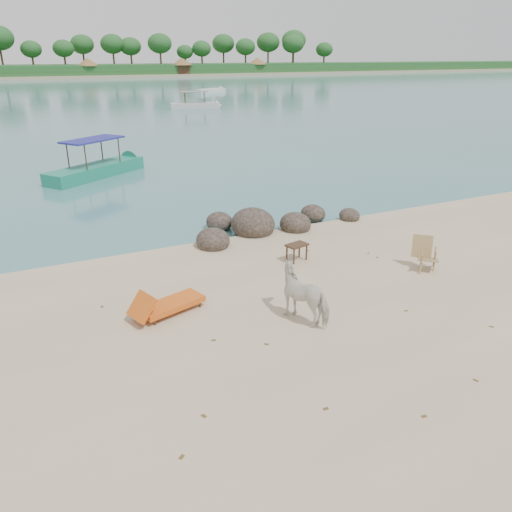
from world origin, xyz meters
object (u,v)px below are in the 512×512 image
Objects in this scene: boulders at (262,225)px; cow at (306,295)px; lounge_chair at (171,302)px; side_table at (297,253)px; boat_near at (93,145)px; deck_chair at (429,256)px.

cow is (-1.82, -5.83, 0.41)m from boulders.
lounge_chair is at bearing -136.34° from boulders.
boat_near is (-3.30, 13.75, 1.23)m from side_table.
deck_chair is at bearing -23.20° from lounge_chair.
deck_chair is 17.10m from boat_near.
cow is at bearing -125.55° from deck_chair.
boulders is 5.61m from deck_chair.
cow is 4.48m from deck_chair.
side_table is 0.10× the size of boat_near.
lounge_chair is at bearing -128.22° from boat_near.
lounge_chair is 7.04m from deck_chair.
deck_chair reaches higher than side_table.
side_table is 4.37m from lounge_chair.
deck_chair is at bearing -103.89° from boat_near.
side_table is at bearing -95.98° from boulders.
deck_chair is (2.87, -2.17, 0.21)m from side_table.
boat_near reaches higher than lounge_chair.
deck_chair is at bearing 168.45° from cow.
cow is 3.07m from lounge_chair.
deck_chair is (4.39, 0.85, -0.15)m from cow.
lounge_chair is (-4.43, -4.23, 0.08)m from boulders.
boat_near reaches higher than deck_chair.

